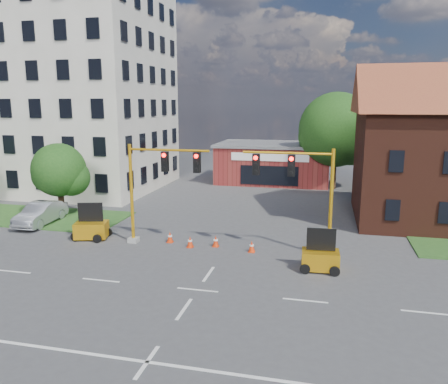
{
  "coord_description": "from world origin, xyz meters",
  "views": [
    {
      "loc": [
        5.59,
        -18.41,
        8.62
      ],
      "look_at": [
        -1.06,
        10.0,
        2.68
      ],
      "focal_mm": 35.0,
      "sensor_mm": 36.0,
      "label": 1
    }
  ],
  "objects_px": {
    "signal_mast_east": "(302,189)",
    "pickup_white": "(391,209)",
    "trailer_east": "(320,258)",
    "signal_mast_west": "(156,182)",
    "trailer_west": "(91,228)"
  },
  "relations": [
    {
      "from": "signal_mast_east",
      "to": "trailer_west",
      "type": "height_order",
      "value": "signal_mast_east"
    },
    {
      "from": "signal_mast_east",
      "to": "pickup_white",
      "type": "xyz_separation_m",
      "value": [
        6.28,
        10.0,
        -3.22
      ]
    },
    {
      "from": "signal_mast_west",
      "to": "trailer_east",
      "type": "relative_size",
      "value": 2.85
    },
    {
      "from": "signal_mast_west",
      "to": "trailer_west",
      "type": "bearing_deg",
      "value": 179.41
    },
    {
      "from": "trailer_west",
      "to": "pickup_white",
      "type": "height_order",
      "value": "trailer_west"
    },
    {
      "from": "signal_mast_west",
      "to": "pickup_white",
      "type": "distance_m",
      "value": 18.31
    },
    {
      "from": "signal_mast_west",
      "to": "trailer_west",
      "type": "xyz_separation_m",
      "value": [
        -4.57,
        0.05,
        -3.21
      ]
    },
    {
      "from": "signal_mast_west",
      "to": "pickup_white",
      "type": "height_order",
      "value": "signal_mast_west"
    },
    {
      "from": "signal_mast_east",
      "to": "trailer_east",
      "type": "height_order",
      "value": "signal_mast_east"
    },
    {
      "from": "trailer_east",
      "to": "pickup_white",
      "type": "distance_m",
      "value": 13.17
    },
    {
      "from": "signal_mast_east",
      "to": "trailer_west",
      "type": "xyz_separation_m",
      "value": [
        -13.29,
        0.05,
        -3.21
      ]
    },
    {
      "from": "signal_mast_west",
      "to": "pickup_white",
      "type": "xyz_separation_m",
      "value": [
        14.99,
        10.0,
        -3.22
      ]
    },
    {
      "from": "signal_mast_east",
      "to": "signal_mast_west",
      "type": "bearing_deg",
      "value": 180.0
    },
    {
      "from": "signal_mast_west",
      "to": "trailer_east",
      "type": "distance_m",
      "value": 10.66
    },
    {
      "from": "signal_mast_west",
      "to": "pickup_white",
      "type": "relative_size",
      "value": 1.24
    }
  ]
}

